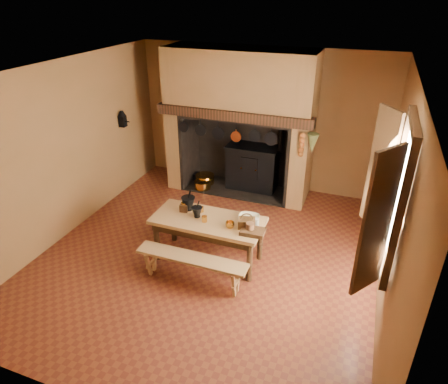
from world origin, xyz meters
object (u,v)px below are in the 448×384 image
iron_range (253,167)px  mixing_bowl (249,219)px  coffee_grinder (184,207)px  wicker_basket (247,223)px  work_table (208,225)px  bench_front (192,264)px

iron_range → mixing_bowl: bearing=-74.8°
iron_range → coffee_grinder: iron_range is taller
iron_range → wicker_basket: (0.67, -2.56, 0.31)m
wicker_basket → mixing_bowl: bearing=81.3°
work_table → mixing_bowl: size_ratio=5.32×
bench_front → mixing_bowl: 1.04m
work_table → bench_front: 0.66m
mixing_bowl → wicker_basket: bearing=-83.4°
coffee_grinder → mixing_bowl: size_ratio=0.60×
bench_front → coffee_grinder: size_ratio=8.62×
coffee_grinder → mixing_bowl: (1.01, 0.06, -0.03)m
mixing_bowl → bench_front: bearing=-127.5°
coffee_grinder → work_table: bearing=-20.0°
iron_range → coffee_grinder: bearing=-98.2°
bench_front → wicker_basket: (0.60, 0.59, 0.45)m
work_table → iron_range: bearing=91.6°
coffee_grinder → mixing_bowl: coffee_grinder is taller
wicker_basket → bench_front: bearing=-150.6°
mixing_bowl → coffee_grinder: bearing=-176.8°
iron_range → mixing_bowl: iron_range is taller
iron_range → wicker_basket: 2.67m
mixing_bowl → work_table: bearing=-165.4°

